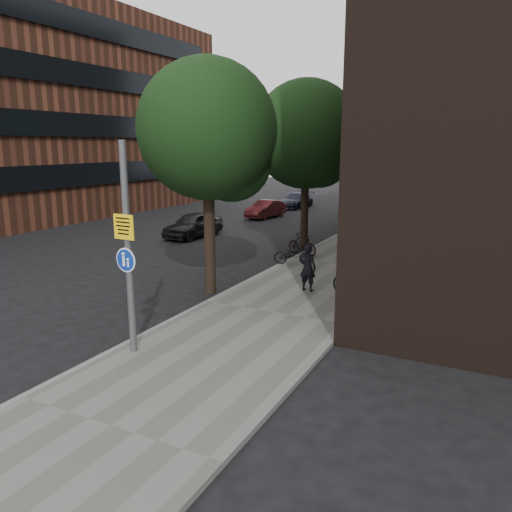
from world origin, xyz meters
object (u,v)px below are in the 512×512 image
Objects in this scene: parked_bike_facade_near at (357,283)px; parked_car_near at (193,225)px; pedestrian at (308,268)px; signpost at (128,249)px.

parked_car_near is (-10.88, 7.09, 0.07)m from parked_bike_facade_near.
pedestrian is 0.87× the size of parked_bike_facade_near.
pedestrian reaches higher than parked_car_near.
signpost is 3.08× the size of pedestrian.
pedestrian reaches higher than parked_bike_facade_near.
signpost is at bearing 79.79° from pedestrian.
parked_car_near is at bearing 121.61° from signpost.
pedestrian is at bearing 108.53° from parked_bike_facade_near.
signpost reaches higher than parked_bike_facade_near.
signpost reaches higher than parked_car_near.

